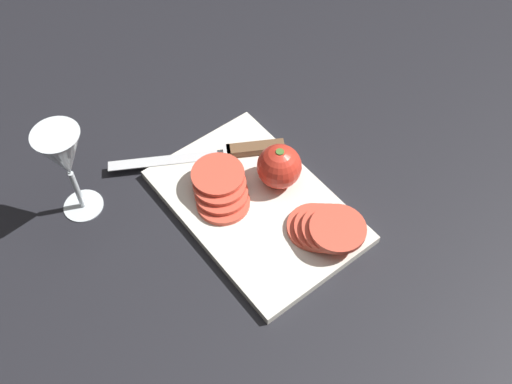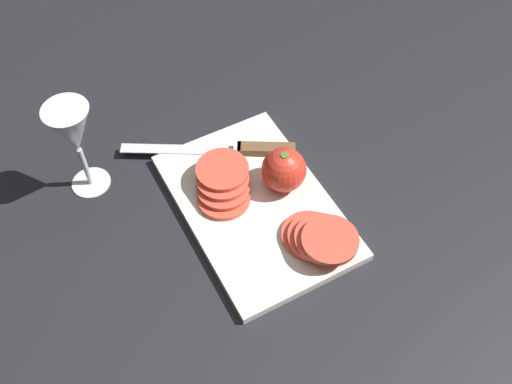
# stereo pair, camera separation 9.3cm
# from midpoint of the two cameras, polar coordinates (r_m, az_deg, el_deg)

# --- Properties ---
(ground_plane) EXTENTS (3.00, 3.00, 0.00)m
(ground_plane) POSITION_cam_midpoint_polar(r_m,az_deg,el_deg) (0.95, 4.16, -2.85)
(ground_plane) COLOR black
(cutting_board) EXTENTS (0.34, 0.22, 0.01)m
(cutting_board) POSITION_cam_midpoint_polar(r_m,az_deg,el_deg) (0.96, 2.77, -1.52)
(cutting_board) COLOR silver
(cutting_board) RESTS_ON ground_plane
(wine_glass) EXTENTS (0.07, 0.07, 0.17)m
(wine_glass) POSITION_cam_midpoint_polar(r_m,az_deg,el_deg) (0.93, -14.31, 5.24)
(wine_glass) COLOR silver
(wine_glass) RESTS_ON ground_plane
(whole_tomato) EXTENTS (0.07, 0.07, 0.07)m
(whole_tomato) POSITION_cam_midpoint_polar(r_m,az_deg,el_deg) (0.95, 5.47, 1.93)
(whole_tomato) COLOR red
(whole_tomato) RESTS_ON cutting_board
(knife) EXTENTS (0.17, 0.27, 0.01)m
(knife) POSITION_cam_midpoint_polar(r_m,az_deg,el_deg) (1.01, 1.72, 3.94)
(knife) COLOR silver
(knife) RESTS_ON cutting_board
(tomato_slice_stack_near) EXTENTS (0.12, 0.10, 0.03)m
(tomato_slice_stack_near) POSITION_cam_midpoint_polar(r_m,az_deg,el_deg) (0.95, -0.40, 0.61)
(tomato_slice_stack_near) COLOR #DB4C38
(tomato_slice_stack_near) RESTS_ON cutting_board
(tomato_slice_stack_far) EXTENTS (0.12, 0.10, 0.03)m
(tomato_slice_stack_far) POSITION_cam_midpoint_polar(r_m,az_deg,el_deg) (0.91, 8.97, -4.51)
(tomato_slice_stack_far) COLOR #DB4C38
(tomato_slice_stack_far) RESTS_ON cutting_board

